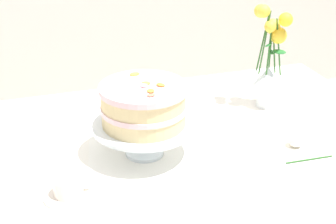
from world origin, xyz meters
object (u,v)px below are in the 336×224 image
at_px(layer_cake, 144,105).
at_px(fallen_rose, 297,141).
at_px(cake_stand, 144,129).
at_px(teacup, 69,189).
at_px(flower_vase, 270,60).
at_px(dining_table, 185,175).

relative_size(layer_cake, fallen_rose, 1.69).
distance_m(layer_cake, fallen_rose, 0.47).
relative_size(cake_stand, teacup, 2.25).
distance_m(cake_stand, teacup, 0.28).
bearing_deg(cake_stand, flower_vase, 21.28).
bearing_deg(cake_stand, dining_table, -3.14).
relative_size(dining_table, flower_vase, 3.94).
bearing_deg(fallen_rose, layer_cake, 167.37).
distance_m(flower_vase, teacup, 0.81).
height_order(cake_stand, fallen_rose, cake_stand).
xyz_separation_m(cake_stand, teacup, (-0.24, -0.14, -0.06)).
relative_size(layer_cake, flower_vase, 0.68).
height_order(cake_stand, layer_cake, layer_cake).
relative_size(dining_table, teacup, 10.84).
bearing_deg(fallen_rose, flower_vase, 79.79).
bearing_deg(dining_table, teacup, -159.63).
distance_m(layer_cake, teacup, 0.31).
bearing_deg(teacup, layer_cake, 30.67).
bearing_deg(fallen_rose, teacup, -176.31).
distance_m(dining_table, teacup, 0.40).
height_order(dining_table, layer_cake, layer_cake).
bearing_deg(fallen_rose, dining_table, 163.77).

